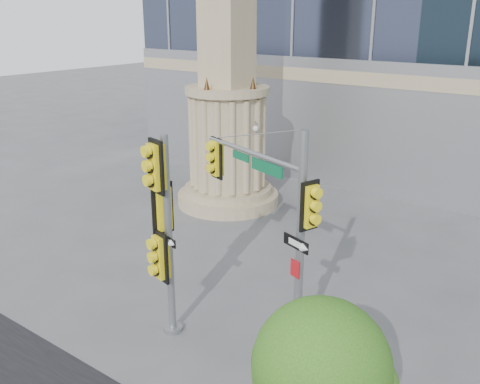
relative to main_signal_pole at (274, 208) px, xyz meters
The scene contains 5 objects.
ground 4.05m from the main_signal_pole, 119.86° to the right, with size 120.00×120.00×0.00m, color #545456.
monument 10.27m from the main_signal_pole, 134.48° to the left, with size 4.40×4.40×16.60m.
main_signal_pole is the anchor object (origin of this frame).
secondary_signal_pole 2.76m from the main_signal_pole, 142.80° to the right, with size 0.92×0.82×5.29m.
street_tree 5.04m from the main_signal_pole, 46.98° to the right, with size 2.36×2.31×3.68m.
Camera 1 is at (7.69, -8.47, 8.01)m, focal length 40.00 mm.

